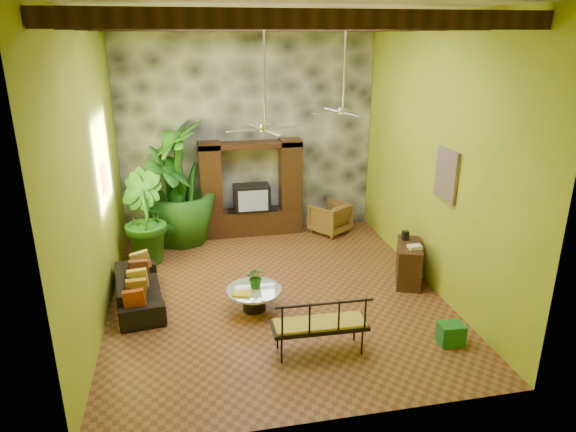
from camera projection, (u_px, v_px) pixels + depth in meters
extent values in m
plane|color=brown|center=(275.00, 292.00, 9.72)|extent=(7.00, 7.00, 0.00)
cube|color=silver|center=(272.00, 8.00, 8.05)|extent=(6.00, 7.00, 0.02)
cube|color=#919E24|center=(248.00, 129.00, 12.12)|extent=(6.00, 0.02, 5.00)
cube|color=#919E24|center=(92.00, 173.00, 8.32)|extent=(0.02, 7.00, 5.00)
cube|color=#919E24|center=(434.00, 156.00, 9.45)|extent=(0.02, 7.00, 5.00)
cube|color=#313338|center=(248.00, 130.00, 12.06)|extent=(5.98, 0.10, 4.98)
cube|color=#321910|center=(312.00, 19.00, 5.72)|extent=(5.95, 0.16, 0.22)
cube|color=#321910|center=(289.00, 22.00, 6.92)|extent=(5.95, 0.16, 0.22)
cube|color=#321910|center=(272.00, 23.00, 8.12)|extent=(5.95, 0.16, 0.22)
cube|color=#321910|center=(260.00, 25.00, 9.32)|extent=(5.95, 0.16, 0.22)
cube|color=#321910|center=(251.00, 26.00, 10.52)|extent=(5.95, 0.16, 0.22)
cube|color=black|center=(252.00, 222.00, 12.52)|extent=(2.40, 0.50, 0.60)
cube|color=black|center=(211.00, 184.00, 12.01)|extent=(0.50, 0.48, 2.00)
cube|color=black|center=(290.00, 180.00, 12.37)|extent=(0.50, 0.48, 2.00)
cube|color=black|center=(250.00, 145.00, 11.89)|extent=(2.40, 0.48, 0.12)
cube|color=black|center=(252.00, 198.00, 12.30)|extent=(0.85, 0.52, 0.62)
cube|color=#8C99A8|center=(253.00, 201.00, 12.05)|extent=(0.70, 0.02, 0.50)
cylinder|color=#B3B2B7|center=(265.00, 70.00, 7.94)|extent=(0.04, 0.04, 1.80)
cylinder|color=#B3B2B7|center=(265.00, 128.00, 8.25)|extent=(0.18, 0.18, 0.12)
cube|color=#B3B2B7|center=(285.00, 127.00, 8.40)|extent=(0.58, 0.26, 0.01)
cube|color=#B3B2B7|center=(257.00, 126.00, 8.56)|extent=(0.26, 0.58, 0.01)
cube|color=#B3B2B7|center=(245.00, 131.00, 8.10)|extent=(0.58, 0.26, 0.01)
cube|color=#B3B2B7|center=(275.00, 133.00, 7.95)|extent=(0.26, 0.58, 0.01)
cylinder|color=#B3B2B7|center=(345.00, 63.00, 9.76)|extent=(0.04, 0.04, 1.80)
cylinder|color=#B3B2B7|center=(343.00, 111.00, 10.06)|extent=(0.18, 0.18, 0.12)
cube|color=#B3B2B7|center=(358.00, 111.00, 10.22)|extent=(0.58, 0.26, 0.01)
cube|color=#B3B2B7|center=(333.00, 110.00, 10.37)|extent=(0.26, 0.58, 0.01)
cube|color=#B3B2B7|center=(327.00, 113.00, 9.92)|extent=(0.58, 0.26, 0.01)
cube|color=#B3B2B7|center=(353.00, 114.00, 9.77)|extent=(0.26, 0.58, 0.01)
cube|color=yellow|center=(105.00, 180.00, 9.39)|extent=(0.06, 0.32, 0.55)
cube|color=#25558A|center=(446.00, 175.00, 8.96)|extent=(0.06, 0.70, 0.90)
imported|color=black|center=(139.00, 289.00, 9.23)|extent=(1.01, 2.03, 0.57)
imported|color=brown|center=(330.00, 218.00, 12.56)|extent=(1.13, 1.13, 0.75)
imported|color=#20681B|center=(169.00, 198.00, 11.41)|extent=(1.33, 1.48, 2.34)
imported|color=#24661A|center=(143.00, 218.00, 10.76)|extent=(1.31, 1.38, 1.97)
imported|color=#236019|center=(179.00, 183.00, 11.65)|extent=(1.77, 1.77, 2.87)
cylinder|color=black|center=(254.00, 300.00, 9.07)|extent=(0.41, 0.41, 0.36)
cylinder|color=silver|center=(254.00, 290.00, 9.00)|extent=(0.98, 0.98, 0.04)
imported|color=#215E18|center=(256.00, 277.00, 9.00)|extent=(0.35, 0.30, 0.39)
cube|color=gold|center=(242.00, 294.00, 8.79)|extent=(0.37, 0.31, 0.03)
cube|color=black|center=(320.00, 326.00, 7.77)|extent=(1.47, 0.52, 0.06)
cube|color=gold|center=(320.00, 323.00, 7.76)|extent=(1.39, 0.47, 0.06)
cube|color=black|center=(325.00, 319.00, 7.44)|extent=(1.46, 0.07, 0.54)
cube|color=#3C1913|center=(409.00, 263.00, 10.03)|extent=(0.78, 1.08, 0.79)
cube|color=#1F7627|center=(451.00, 334.00, 8.07)|extent=(0.40, 0.31, 0.34)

